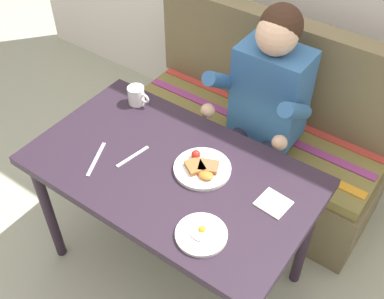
% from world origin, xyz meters
% --- Properties ---
extents(ground_plane, '(8.00, 8.00, 0.00)m').
position_xyz_m(ground_plane, '(0.00, 0.00, 0.00)').
color(ground_plane, '#A1A48E').
extents(table, '(1.20, 0.70, 0.73)m').
position_xyz_m(table, '(0.00, 0.00, 0.65)').
color(table, '#271B28').
rests_on(table, ground).
extents(couch, '(1.44, 0.56, 1.00)m').
position_xyz_m(couch, '(0.00, 0.76, 0.33)').
color(couch, brown).
rests_on(couch, ground).
extents(person, '(0.45, 0.61, 1.21)m').
position_xyz_m(person, '(0.10, 0.59, 0.74)').
color(person, '#315F95').
rests_on(person, ground).
extents(plate_breakfast, '(0.24, 0.24, 0.05)m').
position_xyz_m(plate_breakfast, '(0.11, 0.07, 0.74)').
color(plate_breakfast, white).
rests_on(plate_breakfast, table).
extents(plate_eggs, '(0.19, 0.19, 0.04)m').
position_xyz_m(plate_eggs, '(0.29, -0.20, 0.74)').
color(plate_eggs, white).
rests_on(plate_eggs, table).
extents(coffee_mug, '(0.12, 0.08, 0.09)m').
position_xyz_m(coffee_mug, '(-0.40, 0.25, 0.78)').
color(coffee_mug, white).
rests_on(coffee_mug, table).
extents(napkin, '(0.13, 0.12, 0.01)m').
position_xyz_m(napkin, '(0.44, 0.08, 0.73)').
color(napkin, silver).
rests_on(napkin, table).
extents(fork, '(0.04, 0.17, 0.00)m').
position_xyz_m(fork, '(-0.17, -0.04, 0.73)').
color(fork, silver).
rests_on(fork, table).
extents(knife, '(0.09, 0.19, 0.00)m').
position_xyz_m(knife, '(-0.29, -0.14, 0.73)').
color(knife, silver).
rests_on(knife, table).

